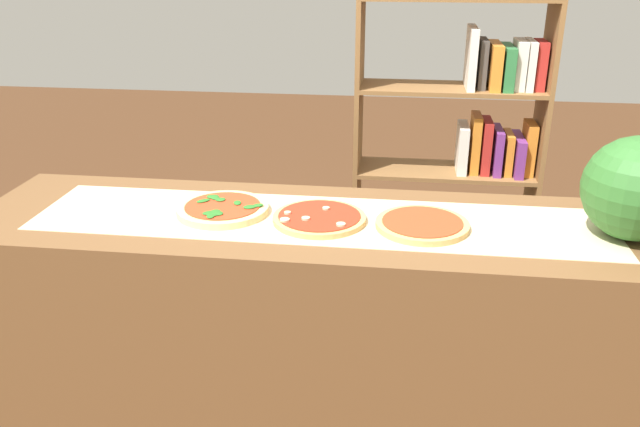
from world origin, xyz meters
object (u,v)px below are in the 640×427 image
object	(u,v)px
pizza_mushroom_1	(319,218)
pizza_plain_2	(422,224)
bookshelf	(471,178)
pizza_spinach_0	(223,209)
watermelon	(636,189)

from	to	relation	value
pizza_mushroom_1	pizza_plain_2	distance (m)	0.30
pizza_plain_2	bookshelf	bearing A→B (deg)	76.90
pizza_mushroom_1	bookshelf	xyz separation A→B (m)	(0.55, 1.03, -0.21)
pizza_mushroom_1	pizza_plain_2	world-z (taller)	pizza_mushroom_1
pizza_spinach_0	watermelon	bearing A→B (deg)	-1.24
pizza_spinach_0	watermelon	world-z (taller)	watermelon
watermelon	bookshelf	bearing A→B (deg)	107.86
pizza_spinach_0	pizza_plain_2	world-z (taller)	pizza_spinach_0
pizza_plain_2	watermelon	world-z (taller)	watermelon
pizza_plain_2	bookshelf	xyz separation A→B (m)	(0.24, 1.04, -0.21)
watermelon	pizza_spinach_0	bearing A→B (deg)	178.76
pizza_plain_2	pizza_mushroom_1	bearing A→B (deg)	178.23
pizza_mushroom_1	watermelon	xyz separation A→B (m)	(0.88, 0.00, 0.13)
pizza_mushroom_1	bookshelf	distance (m)	1.18
pizza_plain_2	bookshelf	distance (m)	1.09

